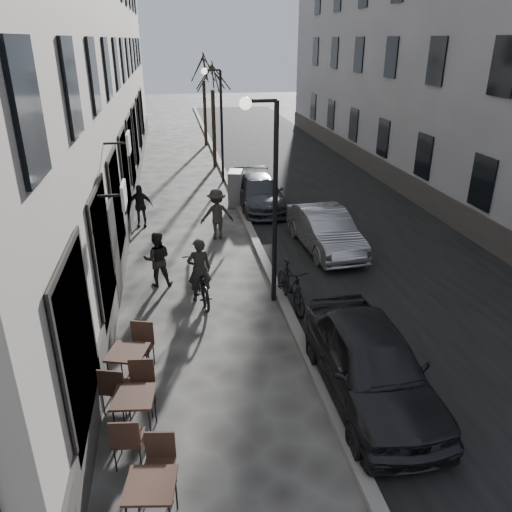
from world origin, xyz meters
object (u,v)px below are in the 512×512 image
object	(u,v)px
car_mid	(325,230)
pedestrian_near	(157,259)
streetlamp_near	(268,182)
bistro_set_a	(152,501)
tree_near	(212,74)
bicycle	(200,281)
car_far	(260,193)
tree_far	(203,67)
utility_cabinet	(236,188)
car_near	(371,363)
bistro_set_b	(135,411)
pedestrian_far	(140,206)
streetlamp_far	(218,113)
moped	(291,286)
pedestrian_mid	(217,214)
bistro_set_c	(129,366)

from	to	relation	value
car_mid	pedestrian_near	bearing A→B (deg)	-166.29
streetlamp_near	bistro_set_a	size ratio (longest dim) A/B	3.04
tree_near	bicycle	bearing A→B (deg)	-96.90
car_mid	car_far	world-z (taller)	car_mid
bistro_set_a	tree_far	bearing A→B (deg)	92.75
car_far	tree_far	bearing A→B (deg)	93.69
utility_cabinet	car_near	distance (m)	12.24
bistro_set_b	tree_far	bearing A→B (deg)	89.73
car_near	pedestrian_far	bearing A→B (deg)	114.31
car_near	car_mid	distance (m)	7.22
tree_near	bistro_set_a	distance (m)	21.78
tree_far	utility_cabinet	bearing A→B (deg)	-89.11
pedestrian_far	streetlamp_far	bearing A→B (deg)	61.33
bicycle	moped	bearing A→B (deg)	153.94
streetlamp_far	streetlamp_near	bearing A→B (deg)	-90.00
streetlamp_near	tree_near	xyz separation A→B (m)	(0.07, 15.00, 1.50)
tree_far	bistro_set_a	bearing A→B (deg)	-96.00
streetlamp_far	bicycle	size ratio (longest dim) A/B	2.56
tree_far	utility_cabinet	size ratio (longest dim) A/B	4.03
tree_near	bicycle	world-z (taller)	tree_near
tree_far	bistro_set_b	world-z (taller)	tree_far
streetlamp_far	tree_near	size ratio (longest dim) A/B	0.89
tree_far	bicycle	size ratio (longest dim) A/B	2.86
pedestrian_mid	bistro_set_c	bearing A→B (deg)	67.54
car_far	moped	distance (m)	8.13
tree_near	pedestrian_mid	world-z (taller)	tree_near
bistro_set_b	pedestrian_near	world-z (taller)	pedestrian_near
tree_far	pedestrian_mid	world-z (taller)	tree_far
bicycle	pedestrian_mid	size ratio (longest dim) A/B	1.15
pedestrian_mid	car_far	size ratio (longest dim) A/B	0.41
pedestrian_far	car_far	xyz separation A→B (m)	(4.60, 1.41, -0.15)
streetlamp_far	car_near	distance (m)	16.25
bistro_set_b	car_mid	xyz separation A→B (m)	(5.57, 7.41, 0.16)
utility_cabinet	pedestrian_far	world-z (taller)	pedestrian_far
utility_cabinet	bicycle	xyz separation A→B (m)	(-1.97, -7.84, -0.18)
streetlamp_far	tree_near	distance (m)	3.36
streetlamp_near	pedestrian_far	size ratio (longest dim) A/B	3.31
tree_far	pedestrian_near	distance (m)	20.19
bistro_set_a	pedestrian_mid	size ratio (longest dim) A/B	0.97
tree_far	pedestrian_mid	xyz separation A→B (m)	(-0.90, -16.38, -3.80)
tree_near	utility_cabinet	bearing A→B (deg)	-88.32
pedestrian_far	utility_cabinet	bearing A→B (deg)	29.35
bistro_set_b	car_far	bearing A→B (deg)	77.33
streetlamp_near	bistro_set_c	bearing A→B (deg)	-137.16
pedestrian_far	car_far	bearing A→B (deg)	19.35
streetlamp_near	bistro_set_c	world-z (taller)	streetlamp_near
bistro_set_a	pedestrian_mid	bearing A→B (deg)	88.49
bistro_set_b	bistro_set_a	bearing A→B (deg)	-73.46
bicycle	pedestrian_near	xyz separation A→B (m)	(-1.07, 1.05, 0.25)
moped	tree_far	bearing A→B (deg)	84.27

